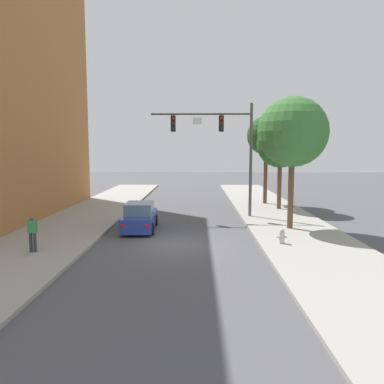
% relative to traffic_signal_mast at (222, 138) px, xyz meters
% --- Properties ---
extents(ground_plane, '(120.00, 120.00, 0.00)m').
position_rel_traffic_signal_mast_xyz_m(ground_plane, '(-2.70, -7.22, -5.35)').
color(ground_plane, '#4C4C51').
extents(sidewalk_left, '(5.00, 60.00, 0.15)m').
position_rel_traffic_signal_mast_xyz_m(sidewalk_left, '(-9.20, -7.22, -5.27)').
color(sidewalk_left, '#99968E').
rests_on(sidewalk_left, ground).
extents(sidewalk_right, '(5.00, 60.00, 0.15)m').
position_rel_traffic_signal_mast_xyz_m(sidewalk_right, '(3.80, -7.22, -5.27)').
color(sidewalk_right, '#99968E').
rests_on(sidewalk_right, ground).
extents(traffic_signal_mast, '(6.72, 0.38, 7.50)m').
position_rel_traffic_signal_mast_xyz_m(traffic_signal_mast, '(0.00, 0.00, 0.00)').
color(traffic_signal_mast, '#514C47').
rests_on(traffic_signal_mast, sidewalk_right).
extents(car_lead_blue, '(1.94, 4.29, 1.60)m').
position_rel_traffic_signal_mast_xyz_m(car_lead_blue, '(-4.98, -3.83, -4.63)').
color(car_lead_blue, navy).
rests_on(car_lead_blue, ground).
extents(pedestrian_sidewalk_left_walker, '(0.36, 0.22, 1.64)m').
position_rel_traffic_signal_mast_xyz_m(pedestrian_sidewalk_left_walker, '(-8.85, -9.10, -4.29)').
color(pedestrian_sidewalk_left_walker, '#333338').
rests_on(pedestrian_sidewalk_left_walker, sidewalk_left).
extents(fire_hydrant, '(0.48, 0.24, 0.72)m').
position_rel_traffic_signal_mast_xyz_m(fire_hydrant, '(2.38, -7.44, -4.84)').
color(fire_hydrant, '#B2B2B7').
rests_on(fire_hydrant, sidewalk_right).
extents(street_tree_nearest, '(3.92, 3.92, 7.40)m').
position_rel_traffic_signal_mast_xyz_m(street_tree_nearest, '(3.64, -3.90, 0.22)').
color(street_tree_nearest, brown).
rests_on(street_tree_nearest, sidewalk_right).
extents(street_tree_second, '(3.54, 3.54, 6.66)m').
position_rel_traffic_signal_mast_xyz_m(street_tree_second, '(4.56, 3.22, -0.34)').
color(street_tree_second, brown).
rests_on(street_tree_second, sidewalk_right).
extents(street_tree_third, '(3.19, 3.19, 7.24)m').
position_rel_traffic_signal_mast_xyz_m(street_tree_third, '(4.03, 6.16, 0.39)').
color(street_tree_third, brown).
rests_on(street_tree_third, sidewalk_right).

